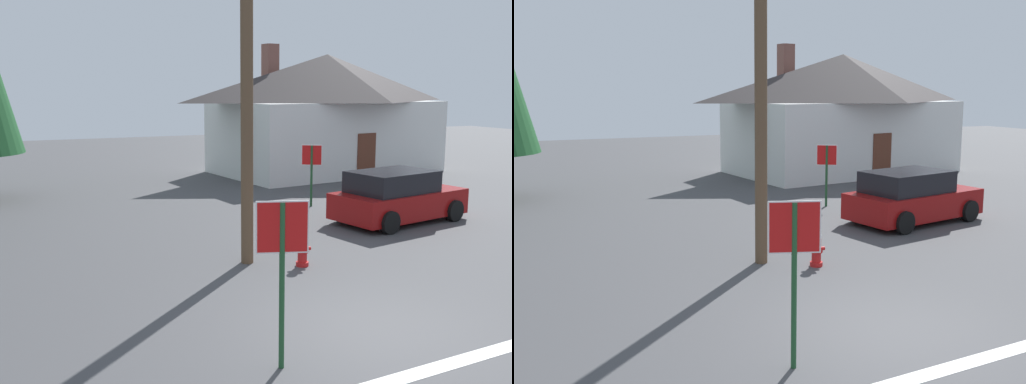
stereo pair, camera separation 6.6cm
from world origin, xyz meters
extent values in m
cube|color=#424244|center=(0.00, 0.00, -0.05)|extent=(80.00, 80.00, 0.10)
cube|color=silver|center=(0.22, -1.47, 0.00)|extent=(3.68, 0.56, 0.01)
cylinder|color=#1E4C28|center=(-2.04, -0.57, 1.21)|extent=(0.08, 0.08, 2.42)
cube|color=white|center=(-2.04, -0.57, 2.07)|extent=(0.71, 0.25, 0.74)
cube|color=red|center=(-2.04, -0.57, 2.07)|extent=(0.67, 0.25, 0.70)
cylinder|color=red|center=(0.60, 3.68, 0.05)|extent=(0.29, 0.29, 0.10)
cylinder|color=red|center=(0.60, 3.68, 0.36)|extent=(0.21, 0.21, 0.53)
sphere|color=white|center=(0.60, 3.68, 0.69)|extent=(0.23, 0.23, 0.23)
cylinder|color=red|center=(0.44, 3.68, 0.39)|extent=(0.10, 0.09, 0.09)
cylinder|color=red|center=(0.75, 3.68, 0.39)|extent=(0.10, 0.09, 0.09)
cylinder|color=red|center=(0.60, 3.52, 0.39)|extent=(0.10, 0.10, 0.10)
cylinder|color=brown|center=(-0.43, 4.42, 4.15)|extent=(0.28, 0.28, 8.30)
cylinder|color=#1E4C28|center=(4.12, 9.58, 1.03)|extent=(0.08, 0.08, 2.06)
cube|color=white|center=(4.12, 9.58, 1.74)|extent=(0.57, 0.40, 0.68)
cube|color=red|center=(4.12, 9.58, 1.74)|extent=(0.55, 0.38, 0.64)
cube|color=silver|center=(8.90, 16.74, 1.66)|extent=(10.62, 6.92, 3.31)
pyramid|color=#332D2D|center=(8.90, 16.74, 4.39)|extent=(11.47, 7.47, 2.15)
cube|color=brown|center=(6.30, 17.44, 4.93)|extent=(0.67, 0.67, 1.94)
cube|color=#592D1E|center=(9.27, 13.91, 1.00)|extent=(1.00, 0.19, 2.00)
cube|color=maroon|center=(5.39, 6.51, 0.55)|extent=(4.38, 2.60, 0.75)
cube|color=black|center=(5.07, 6.45, 1.24)|extent=(2.72, 2.08, 0.62)
cylinder|color=black|center=(6.58, 7.69, 0.32)|extent=(0.67, 0.34, 0.64)
cylinder|color=black|center=(6.93, 5.85, 0.32)|extent=(0.67, 0.34, 0.64)
cylinder|color=black|center=(3.84, 7.17, 0.32)|extent=(0.67, 0.34, 0.64)
cylinder|color=black|center=(4.19, 5.33, 0.32)|extent=(0.67, 0.34, 0.64)
camera|label=1|loc=(-5.63, -7.73, 3.97)|focal=41.93mm
camera|label=2|loc=(-5.57, -7.76, 3.97)|focal=41.93mm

